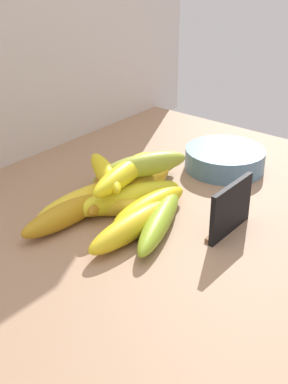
# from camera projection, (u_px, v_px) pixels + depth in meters

# --- Properties ---
(counter_top) EXTENTS (1.10, 0.76, 0.03)m
(counter_top) POSITION_uv_depth(u_px,v_px,m) (132.00, 253.00, 0.79)
(counter_top) COLOR #A17B5D
(counter_top) RESTS_ON ground
(chalkboard_sign) EXTENTS (0.11, 0.02, 0.08)m
(chalkboard_sign) POSITION_uv_depth(u_px,v_px,m) (230.00, 210.00, 0.80)
(chalkboard_sign) COLOR black
(chalkboard_sign) RESTS_ON counter_top
(fruit_bowl) EXTENTS (0.16, 0.16, 0.04)m
(fruit_bowl) POSITION_uv_depth(u_px,v_px,m) (225.00, 159.00, 1.02)
(fruit_bowl) COLOR #557FA4
(fruit_bowl) RESTS_ON counter_top
(banana_0) EXTENTS (0.21, 0.09, 0.04)m
(banana_0) POSITION_uv_depth(u_px,v_px,m) (118.00, 182.00, 0.93)
(banana_0) COLOR #97AD32
(banana_0) RESTS_ON counter_top
(banana_1) EXTENTS (0.18, 0.05, 0.04)m
(banana_1) POSITION_uv_depth(u_px,v_px,m) (68.00, 213.00, 0.83)
(banana_1) COLOR #B78419
(banana_1) RESTS_ON counter_top
(banana_2) EXTENTS (0.19, 0.06, 0.04)m
(banana_2) POSITION_uv_depth(u_px,v_px,m) (82.00, 201.00, 0.86)
(banana_2) COLOR yellow
(banana_2) RESTS_ON counter_top
(banana_3) EXTENTS (0.17, 0.05, 0.04)m
(banana_3) POSITION_uv_depth(u_px,v_px,m) (150.00, 207.00, 0.85)
(banana_3) COLOR yellow
(banana_3) RESTS_ON counter_top
(banana_4) EXTENTS (0.12, 0.15, 0.03)m
(banana_4) POSITION_uv_depth(u_px,v_px,m) (106.00, 206.00, 0.86)
(banana_4) COLOR gold
(banana_4) RESTS_ON counter_top
(banana_5) EXTENTS (0.18, 0.10, 0.04)m
(banana_5) POSITION_uv_depth(u_px,v_px,m) (136.00, 172.00, 0.96)
(banana_5) COLOR #9BB43A
(banana_5) RESTS_ON counter_top
(banana_6) EXTENTS (0.16, 0.06, 0.04)m
(banana_6) POSITION_uv_depth(u_px,v_px,m) (144.00, 184.00, 0.92)
(banana_6) COLOR gold
(banana_6) RESTS_ON counter_top
(banana_7) EXTENTS (0.17, 0.12, 0.04)m
(banana_7) POSITION_uv_depth(u_px,v_px,m) (103.00, 189.00, 0.90)
(banana_7) COLOR #B5801D
(banana_7) RESTS_ON counter_top
(banana_8) EXTENTS (0.21, 0.12, 0.04)m
(banana_8) POSITION_uv_depth(u_px,v_px,m) (126.00, 198.00, 0.87)
(banana_8) COLOR yellow
(banana_8) RESTS_ON counter_top
(banana_9) EXTENTS (0.20, 0.11, 0.04)m
(banana_9) POSITION_uv_depth(u_px,v_px,m) (160.00, 221.00, 0.81)
(banana_9) COLOR #92B328
(banana_9) RESTS_ON counter_top
(banana_10) EXTENTS (0.19, 0.04, 0.04)m
(banana_10) POSITION_uv_depth(u_px,v_px,m) (132.00, 226.00, 0.79)
(banana_10) COLOR yellow
(banana_10) RESTS_ON counter_top
(banana_11) EXTENTS (0.19, 0.07, 0.04)m
(banana_11) POSITION_uv_depth(u_px,v_px,m) (124.00, 173.00, 0.87)
(banana_11) COLOR yellow
(banana_11) RESTS_ON banana_8
(banana_12) EXTENTS (0.16, 0.10, 0.04)m
(banana_12) POSITION_uv_depth(u_px,v_px,m) (146.00, 165.00, 0.89)
(banana_12) COLOR #A0AE32
(banana_12) RESTS_ON banana_6
(banana_13) EXTENTS (0.11, 0.15, 0.03)m
(banana_13) POSITION_uv_depth(u_px,v_px,m) (105.00, 172.00, 0.88)
(banana_13) COLOR yellow
(banana_13) RESTS_ON banana_7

